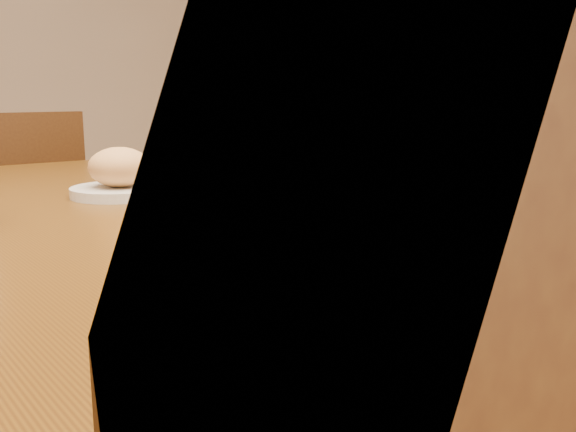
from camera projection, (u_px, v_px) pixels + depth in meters
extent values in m
cube|color=#4E2D0A|center=(145.00, 229.00, 0.85)|extent=(0.90, 1.40, 0.04)
cylinder|color=black|center=(184.00, 309.00, 1.66)|extent=(0.07, 0.07, 0.71)
cube|color=black|center=(6.00, 266.00, 1.88)|extent=(0.40, 0.40, 0.04)
cylinder|color=black|center=(52.00, 307.00, 2.16)|extent=(0.04, 0.04, 0.38)
cylinder|color=black|center=(86.00, 338.00, 1.89)|extent=(0.04, 0.04, 0.38)
cube|color=black|center=(15.00, 195.00, 1.69)|extent=(0.38, 0.04, 0.43)
cylinder|color=silver|center=(303.00, 277.00, 0.54)|extent=(0.27, 0.27, 0.02)
ellipsoid|color=black|center=(303.00, 243.00, 0.53)|extent=(0.18, 0.18, 0.04)
cube|color=silver|center=(421.00, 249.00, 0.58)|extent=(0.05, 0.18, 0.01)
cylinder|color=silver|center=(121.00, 191.00, 0.99)|extent=(0.15, 0.15, 0.02)
ellipsoid|color=tan|center=(119.00, 167.00, 0.98)|extent=(0.09, 0.09, 0.06)
cylinder|color=silver|center=(270.00, 173.00, 1.13)|extent=(0.13, 0.13, 0.04)
sphere|color=#BF0601|center=(274.00, 165.00, 1.15)|extent=(0.03, 0.03, 0.03)
sphere|color=#BF0601|center=(260.00, 167.00, 1.13)|extent=(0.03, 0.03, 0.03)
sphere|color=#BF0601|center=(276.00, 167.00, 1.12)|extent=(0.03, 0.03, 0.03)
cylinder|color=silver|center=(197.00, 141.00, 1.18)|extent=(0.08, 0.08, 0.14)
cylinder|color=black|center=(197.00, 159.00, 1.19)|extent=(0.07, 0.07, 0.07)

